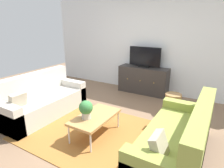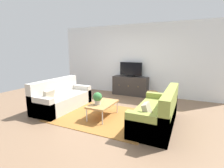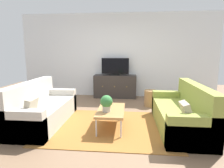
% 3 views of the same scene
% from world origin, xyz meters
% --- Properties ---
extents(ground_plane, '(10.00, 10.00, 0.00)m').
position_xyz_m(ground_plane, '(0.00, 0.00, 0.00)').
color(ground_plane, '#84664C').
extents(wall_back, '(6.40, 0.12, 2.70)m').
position_xyz_m(wall_back, '(0.00, 2.55, 1.35)').
color(wall_back, white).
rests_on(wall_back, ground_plane).
extents(area_rug, '(2.50, 1.90, 0.01)m').
position_xyz_m(area_rug, '(0.00, -0.15, 0.01)').
color(area_rug, '#9E662D').
rests_on(area_rug, ground_plane).
extents(couch_left_side, '(0.81, 1.84, 0.87)m').
position_xyz_m(couch_left_side, '(-1.44, -0.10, 0.29)').
color(couch_left_side, beige).
rests_on(couch_left_side, ground_plane).
extents(couch_right_side, '(0.81, 1.84, 0.87)m').
position_xyz_m(couch_right_side, '(1.44, -0.10, 0.29)').
color(couch_right_side, olive).
rests_on(couch_right_side, ground_plane).
extents(coffee_table, '(0.51, 0.93, 0.38)m').
position_xyz_m(coffee_table, '(0.04, -0.19, 0.35)').
color(coffee_table, '#B7844C').
rests_on(coffee_table, ground_plane).
extents(potted_plant, '(0.23, 0.23, 0.31)m').
position_xyz_m(potted_plant, '(-0.03, -0.34, 0.55)').
color(potted_plant, '#B7B2A8').
rests_on(potted_plant, coffee_table).
extents(tv_console, '(1.35, 0.47, 0.73)m').
position_xyz_m(tv_console, '(-0.07, 2.27, 0.37)').
color(tv_console, '#332D2B').
rests_on(tv_console, ground_plane).
extents(flat_screen_tv, '(0.87, 0.16, 0.55)m').
position_xyz_m(flat_screen_tv, '(-0.07, 2.29, 1.00)').
color(flat_screen_tv, black).
rests_on(flat_screen_tv, tv_console).
extents(wicker_basket, '(0.34, 0.34, 0.44)m').
position_xyz_m(wicker_basket, '(0.97, 1.37, 0.22)').
color(wicker_basket, '#9E7547').
rests_on(wicker_basket, ground_plane).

